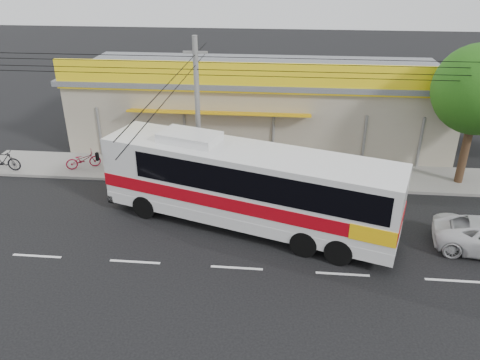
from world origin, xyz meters
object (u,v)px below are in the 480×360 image
object	(u,v)px
utility_pole	(196,65)
motorbike_dark	(3,161)
motorbike_red	(83,160)
coach_bus	(251,183)

from	to	relation	value
utility_pole	motorbike_dark	bearing A→B (deg)	177.48
motorbike_red	utility_pole	bearing A→B (deg)	-127.35
coach_bus	motorbike_red	distance (m)	10.92
motorbike_dark	utility_pole	bearing A→B (deg)	-94.75
coach_bus	motorbike_dark	distance (m)	14.48
utility_pole	coach_bus	bearing A→B (deg)	-52.38
motorbike_red	motorbike_dark	size ratio (longest dim) A/B	0.96
motorbike_red	motorbike_dark	distance (m)	4.24
coach_bus	utility_pole	distance (m)	6.25
motorbike_dark	motorbike_red	bearing A→B (deg)	-81.96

